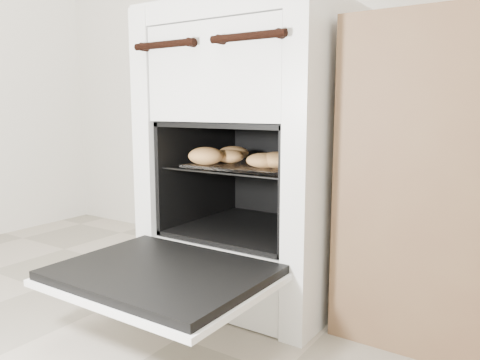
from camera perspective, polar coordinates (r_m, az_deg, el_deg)
name	(u,v)px	position (r m, az deg, el deg)	size (l,w,h in m)	color
stove	(264,160)	(1.64, 2.96, 2.48)	(0.63, 0.70, 0.96)	silver
oven_door	(162,275)	(1.28, -9.51, -11.41)	(0.56, 0.44, 0.04)	black
oven_rack	(254,166)	(1.58, 1.67, 1.71)	(0.46, 0.44, 0.01)	black
foil_sheet	(250,165)	(1.56, 1.27, 1.86)	(0.35, 0.31, 0.01)	silver
baked_rolls	(244,157)	(1.54, 0.49, 2.83)	(0.39, 0.32, 0.06)	tan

